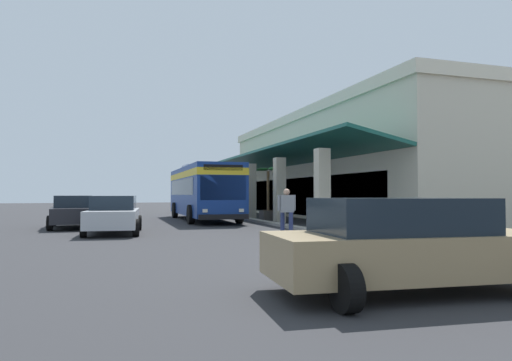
{
  "coord_description": "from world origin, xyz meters",
  "views": [
    {
      "loc": [
        28.24,
        -5.43,
        1.53
      ],
      "look_at": [
        2.84,
        2.66,
        2.33
      ],
      "focal_mm": 32.41,
      "sensor_mm": 36.0,
      "label": 1
    }
  ],
  "objects": [
    {
      "name": "parked_sedan_charcoal",
      "position": [
        5.59,
        -6.98,
        0.75
      ],
      "size": [
        4.5,
        2.19,
        1.47
      ],
      "color": "#232328",
      "rests_on": "ground"
    },
    {
      "name": "ground",
      "position": [
        0.0,
        8.0,
        0.0
      ],
      "size": [
        120.0,
        120.0,
        0.0
      ],
      "primitive_type": "plane",
      "color": "#2D2D30"
    },
    {
      "name": "plaza_building",
      "position": [
        -0.45,
        12.08,
        3.5
      ],
      "size": [
        26.6,
        15.07,
        6.99
      ],
      "color": "beige",
      "rests_on": "ground"
    },
    {
      "name": "potted_palm",
      "position": [
        2.62,
        3.48,
        0.81
      ],
      "size": [
        1.92,
        1.79,
        3.14
      ],
      "color": "#4C4742",
      "rests_on": "ground"
    },
    {
      "name": "parked_sedan_tan",
      "position": [
        22.13,
        -1.01,
        0.75
      ],
      "size": [
        2.67,
        4.53,
        1.47
      ],
      "color": "#9E845B",
      "rests_on": "ground"
    },
    {
      "name": "curb_strip",
      "position": [
        -0.45,
        2.46,
        0.06
      ],
      "size": [
        31.56,
        0.5,
        0.12
      ],
      "primitive_type": "cube",
      "color": "#9E998E",
      "rests_on": "ground"
    },
    {
      "name": "transit_bus",
      "position": [
        1.1,
        -0.12,
        1.85
      ],
      "size": [
        11.24,
        2.95,
        3.34
      ],
      "color": "navy",
      "rests_on": "ground"
    },
    {
      "name": "parked_sedan_silver",
      "position": [
        9.34,
        -5.25,
        0.75
      ],
      "size": [
        4.55,
        2.28,
        1.47
      ],
      "color": "#B2B5BA",
      "rests_on": "ground"
    },
    {
      "name": "pedestrian",
      "position": [
        12.24,
        0.86,
        0.98
      ],
      "size": [
        0.48,
        0.7,
        1.74
      ],
      "color": "navy",
      "rests_on": "ground"
    }
  ]
}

